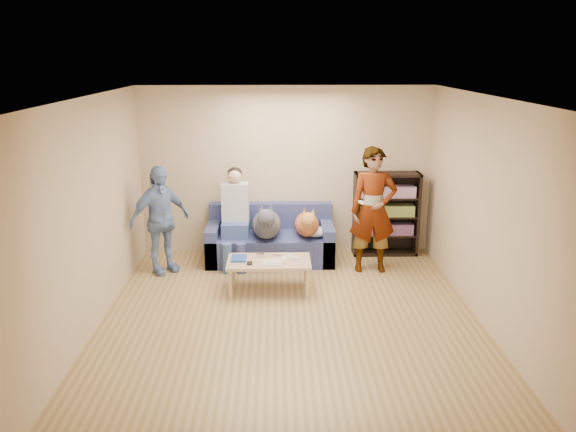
{
  "coord_description": "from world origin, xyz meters",
  "views": [
    {
      "loc": [
        -0.16,
        -6.04,
        3.04
      ],
      "look_at": [
        0.0,
        1.2,
        0.95
      ],
      "focal_mm": 35.0,
      "sensor_mm": 36.0,
      "label": 1
    }
  ],
  "objects_px": {
    "person_seated": "(235,213)",
    "coffee_table": "(269,264)",
    "person_standing_right": "(373,210)",
    "dog_tan": "(307,224)",
    "person_standing_left": "(160,220)",
    "sofa": "(270,242)",
    "camera_silver": "(260,255)",
    "dog_gray": "(267,223)",
    "notebook_blue": "(239,258)",
    "bookshelf": "(386,212)"
  },
  "relations": [
    {
      "from": "person_seated",
      "to": "coffee_table",
      "type": "distance_m",
      "value": 1.23
    },
    {
      "from": "camera_silver",
      "to": "coffee_table",
      "type": "height_order",
      "value": "camera_silver"
    },
    {
      "from": "camera_silver",
      "to": "coffee_table",
      "type": "bearing_deg",
      "value": -45.0
    },
    {
      "from": "dog_gray",
      "to": "notebook_blue",
      "type": "bearing_deg",
      "value": -112.02
    },
    {
      "from": "person_standing_left",
      "to": "dog_gray",
      "type": "relative_size",
      "value": 1.24
    },
    {
      "from": "person_seated",
      "to": "camera_silver",
      "type": "bearing_deg",
      "value": -67.17
    },
    {
      "from": "person_standing_right",
      "to": "notebook_blue",
      "type": "height_order",
      "value": "person_standing_right"
    },
    {
      "from": "coffee_table",
      "to": "person_standing_left",
      "type": "bearing_deg",
      "value": 155.94
    },
    {
      "from": "person_standing_right",
      "to": "dog_tan",
      "type": "height_order",
      "value": "person_standing_right"
    },
    {
      "from": "person_standing_right",
      "to": "sofa",
      "type": "relative_size",
      "value": 0.95
    },
    {
      "from": "person_standing_left",
      "to": "sofa",
      "type": "relative_size",
      "value": 0.82
    },
    {
      "from": "camera_silver",
      "to": "coffee_table",
      "type": "xyz_separation_m",
      "value": [
        0.12,
        -0.12,
        -0.07
      ]
    },
    {
      "from": "person_standing_right",
      "to": "dog_tan",
      "type": "relative_size",
      "value": 1.59
    },
    {
      "from": "person_standing_right",
      "to": "bookshelf",
      "type": "distance_m",
      "value": 0.82
    },
    {
      "from": "sofa",
      "to": "camera_silver",
      "type": "bearing_deg",
      "value": -96.98
    },
    {
      "from": "camera_silver",
      "to": "bookshelf",
      "type": "bearing_deg",
      "value": 33.63
    },
    {
      "from": "coffee_table",
      "to": "person_seated",
      "type": "bearing_deg",
      "value": 116.0
    },
    {
      "from": "sofa",
      "to": "person_seated",
      "type": "height_order",
      "value": "person_seated"
    },
    {
      "from": "coffee_table",
      "to": "bookshelf",
      "type": "xyz_separation_m",
      "value": [
        1.81,
        1.4,
        0.31
      ]
    },
    {
      "from": "person_standing_left",
      "to": "person_seated",
      "type": "relative_size",
      "value": 1.06
    },
    {
      "from": "person_standing_left",
      "to": "person_seated",
      "type": "bearing_deg",
      "value": -21.3
    },
    {
      "from": "notebook_blue",
      "to": "sofa",
      "type": "distance_m",
      "value": 1.2
    },
    {
      "from": "person_standing_left",
      "to": "notebook_blue",
      "type": "relative_size",
      "value": 6.01
    },
    {
      "from": "sofa",
      "to": "coffee_table",
      "type": "bearing_deg",
      "value": -90.41
    },
    {
      "from": "person_seated",
      "to": "dog_gray",
      "type": "height_order",
      "value": "person_seated"
    },
    {
      "from": "notebook_blue",
      "to": "dog_gray",
      "type": "relative_size",
      "value": 0.21
    },
    {
      "from": "sofa",
      "to": "dog_gray",
      "type": "height_order",
      "value": "dog_gray"
    },
    {
      "from": "camera_silver",
      "to": "dog_gray",
      "type": "relative_size",
      "value": 0.09
    },
    {
      "from": "dog_gray",
      "to": "coffee_table",
      "type": "height_order",
      "value": "dog_gray"
    },
    {
      "from": "dog_gray",
      "to": "bookshelf",
      "type": "bearing_deg",
      "value": 14.17
    },
    {
      "from": "camera_silver",
      "to": "dog_tan",
      "type": "relative_size",
      "value": 0.1
    },
    {
      "from": "person_seated",
      "to": "coffee_table",
      "type": "xyz_separation_m",
      "value": [
        0.51,
        -1.04,
        -0.4
      ]
    },
    {
      "from": "bookshelf",
      "to": "person_standing_right",
      "type": "bearing_deg",
      "value": -114.69
    },
    {
      "from": "camera_silver",
      "to": "coffee_table",
      "type": "relative_size",
      "value": 0.1
    },
    {
      "from": "person_standing_left",
      "to": "dog_gray",
      "type": "height_order",
      "value": "person_standing_left"
    },
    {
      "from": "sofa",
      "to": "coffee_table",
      "type": "distance_m",
      "value": 1.17
    },
    {
      "from": "person_seated",
      "to": "dog_tan",
      "type": "height_order",
      "value": "person_seated"
    },
    {
      "from": "sofa",
      "to": "person_seated",
      "type": "relative_size",
      "value": 1.29
    },
    {
      "from": "person_standing_right",
      "to": "sofa",
      "type": "distance_m",
      "value": 1.67
    },
    {
      "from": "camera_silver",
      "to": "dog_gray",
      "type": "height_order",
      "value": "dog_gray"
    },
    {
      "from": "person_standing_left",
      "to": "coffee_table",
      "type": "distance_m",
      "value": 1.75
    },
    {
      "from": "dog_gray",
      "to": "person_seated",
      "type": "bearing_deg",
      "value": 167.13
    },
    {
      "from": "person_standing_right",
      "to": "dog_gray",
      "type": "relative_size",
      "value": 1.44
    },
    {
      "from": "dog_gray",
      "to": "coffee_table",
      "type": "distance_m",
      "value": 0.98
    },
    {
      "from": "dog_gray",
      "to": "person_standing_left",
      "type": "bearing_deg",
      "value": -170.85
    },
    {
      "from": "camera_silver",
      "to": "person_seated",
      "type": "distance_m",
      "value": 1.05
    },
    {
      "from": "bookshelf",
      "to": "dog_gray",
      "type": "bearing_deg",
      "value": -165.83
    },
    {
      "from": "person_standing_right",
      "to": "sofa",
      "type": "bearing_deg",
      "value": 161.81
    },
    {
      "from": "coffee_table",
      "to": "bookshelf",
      "type": "relative_size",
      "value": 0.85
    },
    {
      "from": "sofa",
      "to": "notebook_blue",
      "type": "bearing_deg",
      "value": -110.05
    }
  ]
}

